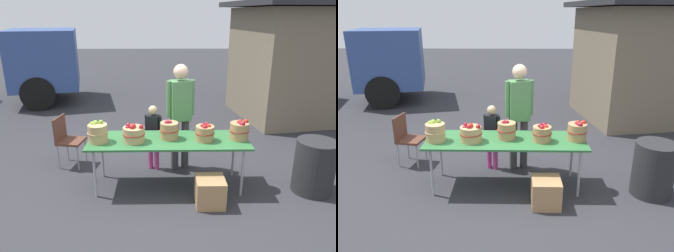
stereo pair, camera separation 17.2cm
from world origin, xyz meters
The scene contains 13 objects.
ground_plane centered at (0.00, 0.00, 0.00)m, with size 40.00×40.00×0.00m, color #2D2D33.
market_table centered at (0.00, 0.00, 0.71)m, with size 2.30×0.76×0.75m.
apple_basket_green_0 centered at (-1.00, -0.07, 0.89)m, with size 0.29×0.29×0.31m.
apple_basket_red_0 centered at (-0.49, -0.07, 0.87)m, with size 0.32×0.32×0.27m.
apple_basket_red_1 centered at (0.01, 0.04, 0.88)m, with size 0.28×0.28×0.28m.
apple_basket_red_2 centered at (0.52, -0.04, 0.87)m, with size 0.28×0.28×0.26m.
apple_basket_red_3 centered at (1.02, 0.00, 0.89)m, with size 0.29×0.29×0.30m.
vendor_adult centered at (0.20, 0.61, 1.02)m, with size 0.45×0.29×1.74m.
child_customer centered at (-0.23, 0.57, 0.64)m, with size 0.27×0.21×1.10m.
food_kiosk centered at (3.39, 3.55, 1.38)m, with size 3.93×3.44×2.74m.
folding_chair centered at (-1.69, 0.74, 0.51)m, with size 0.46×0.46×0.86m.
trash_barrel centered at (2.09, -0.19, 0.39)m, with size 0.57×0.57×0.78m, color #262628.
produce_crate centered at (0.55, -0.51, 0.19)m, with size 0.39×0.39×0.39m, color #A87F51.
Camera 2 is at (0.09, -4.29, 2.47)m, focal length 34.27 mm.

